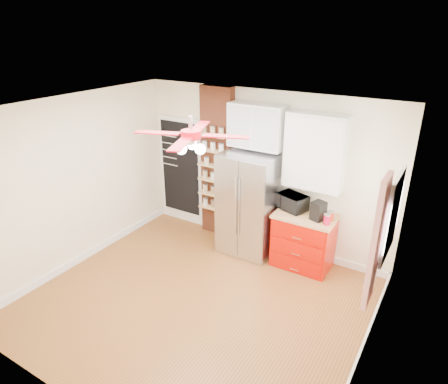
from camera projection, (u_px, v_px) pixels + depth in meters
The scene contains 21 objects.
floor at pixel (196, 302), 5.65m from camera, with size 4.50×4.50×0.00m, color brown.
ceiling at pixel (190, 112), 4.60m from camera, with size 4.50×4.50×0.00m, color white.
wall_back at pixel (263, 171), 6.70m from camera, with size 4.50×0.02×2.70m, color #F0E7C1.
wall_front at pixel (64, 302), 3.55m from camera, with size 4.50×0.02×2.70m, color #F0E7C1.
wall_left at pixel (76, 183), 6.20m from camera, with size 0.02×4.00×2.70m, color #F0E7C1.
wall_right at pixel (375, 268), 4.05m from camera, with size 0.02×4.00×2.70m, color #F0E7C1.
chalkboard at pixel (181, 168), 7.58m from camera, with size 0.95×0.05×1.95m.
brick_pillar at pixel (217, 164), 7.04m from camera, with size 0.60×0.16×2.70m, color brown.
fridge at pixel (249, 204), 6.62m from camera, with size 0.90×0.70×1.75m, color silver.
upper_glass_cabinet at pixel (257, 126), 6.27m from camera, with size 0.90×0.35×0.70m, color white.
red_cabinet at pixel (304, 240), 6.36m from camera, with size 0.94×0.64×0.90m.
upper_shelf_unit at pixel (315, 152), 5.93m from camera, with size 0.90×0.30×1.15m, color white.
window at pixel (392, 216), 4.69m from camera, with size 0.04×0.75×1.05m, color white.
curtain at pixel (376, 243), 4.32m from camera, with size 0.06×0.40×1.55m, color red.
ceiling_fan at pixel (191, 135), 4.71m from camera, with size 1.40×1.40×0.44m.
toaster_oven at pixel (292, 202), 6.32m from camera, with size 0.46×0.31×0.25m, color black.
coffee_maker at pixel (318, 211), 5.98m from camera, with size 0.18×0.20×0.29m, color black.
canister_left at pixel (327, 220), 5.87m from camera, with size 0.10×0.10×0.15m, color #B70A2C.
canister_right at pixel (330, 216), 6.00m from camera, with size 0.10×0.10×0.13m, color #A81E09.
pantry_jar_oats at pixel (207, 161), 6.94m from camera, with size 0.09×0.09×0.12m, color beige.
pantry_jar_beans at pixel (220, 162), 6.86m from camera, with size 0.10×0.10×0.12m, color brown.
Camera 1 is at (2.73, -3.72, 3.64)m, focal length 32.00 mm.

